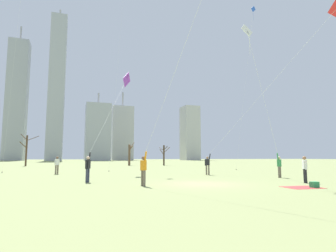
{
  "coord_description": "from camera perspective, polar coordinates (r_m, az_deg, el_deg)",
  "views": [
    {
      "loc": [
        -7.3,
        -14.94,
        1.55
      ],
      "look_at": [
        0.0,
        6.0,
        4.06
      ],
      "focal_mm": 29.66,
      "sensor_mm": 36.0,
      "label": 1
    }
  ],
  "objects": [
    {
      "name": "skyline_short_annex",
      "position": [
        138.4,
        -21.87,
        7.37
      ],
      "size": [
        6.9,
        10.51,
        71.22
      ],
      "color": "#9EA3AD",
      "rests_on": "ground"
    },
    {
      "name": "bystander_watching_nearby",
      "position": [
        27.81,
        -21.85,
        -7.32
      ],
      "size": [
        0.41,
        0.37,
        1.62
      ],
      "color": "#726656",
      "rests_on": "ground"
    },
    {
      "name": "kite_flyer_midfield_right_white",
      "position": [
        22.44,
        21.21,
        -4.54
      ],
      "size": [
        4.98,
        2.69,
        10.51
      ],
      "color": "#726656",
      "rests_on": "ground"
    },
    {
      "name": "skyline_slender_spire",
      "position": [
        131.57,
        -14.27,
        -1.25
      ],
      "size": [
        11.12,
        10.61,
        31.38
      ],
      "color": "#9EA3AD",
      "rests_on": "ground"
    },
    {
      "name": "kite_flyer_foreground_left_orange",
      "position": [
        14.68,
        -2.24,
        -0.81
      ],
      "size": [
        3.93,
        7.01,
        16.12
      ],
      "color": "#726656",
      "rests_on": "ground"
    },
    {
      "name": "kite_flyer_far_back_purple",
      "position": [
        20.69,
        -13.34,
        -1.71
      ],
      "size": [
        4.65,
        9.75,
        10.11
      ],
      "color": "#33384C",
      "rests_on": "ground"
    },
    {
      "name": "bystander_far_off_by_trees",
      "position": [
        18.95,
        26.3,
        -7.74
      ],
      "size": [
        0.34,
        0.46,
        1.62
      ],
      "color": "black",
      "rests_on": "ground"
    },
    {
      "name": "bare_tree_far_right_edge",
      "position": [
        53.14,
        -7.9,
        -5.62
      ],
      "size": [
        1.42,
        2.31,
        4.45
      ],
      "color": "brown",
      "rests_on": "ground"
    },
    {
      "name": "ground_plane",
      "position": [
        16.7,
        6.93,
        -11.73
      ],
      "size": [
        400.0,
        400.0,
        0.0
      ],
      "primitive_type": "plane",
      "color": "#848E56"
    },
    {
      "name": "kite_flyer_midfield_center_red",
      "position": [
        24.06,
        12.83,
        -2.02
      ],
      "size": [
        6.25,
        9.68,
        12.64
      ],
      "color": "#726656",
      "rests_on": "ground"
    },
    {
      "name": "skyline_squat_block",
      "position": [
        144.95,
        -9.41,
        -1.46
      ],
      "size": [
        10.85,
        7.12,
        35.33
      ],
      "color": "#B2B2B7",
      "rests_on": "ground"
    },
    {
      "name": "bare_tree_center",
      "position": [
        54.92,
        -27.11,
        -4.23
      ],
      "size": [
        3.12,
        1.94,
        5.72
      ],
      "color": "#4C3828",
      "rests_on": "ground"
    },
    {
      "name": "picnic_spot",
      "position": [
        16.26,
        27.01,
        -10.9
      ],
      "size": [
        1.91,
        1.54,
        0.31
      ],
      "color": "#CC3838",
      "rests_on": "ground"
    },
    {
      "name": "skyline_mid_tower_left",
      "position": [
        154.4,
        -28.64,
        4.79
      ],
      "size": [
        9.03,
        8.99,
        66.85
      ],
      "color": "#9EA3AD",
      "rests_on": "ground"
    },
    {
      "name": "bare_tree_leftmost",
      "position": [
        53.3,
        -0.84,
        -5.8
      ],
      "size": [
        2.03,
        2.38,
        3.85
      ],
      "color": "#423326",
      "rests_on": "ground"
    },
    {
      "name": "skyline_tall_tower",
      "position": [
        148.24,
        4.52,
        -1.49
      ],
      "size": [
        8.14,
        9.52,
        28.57
      ],
      "color": "#B2B2B7",
      "rests_on": "ground"
    },
    {
      "name": "distant_kite_drifting_left_blue",
      "position": [
        43.53,
        16.8,
        19.17
      ],
      "size": [
        5.33,
        2.06,
        23.33
      ],
      "color": "blue",
      "rests_on": "ground"
    }
  ]
}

